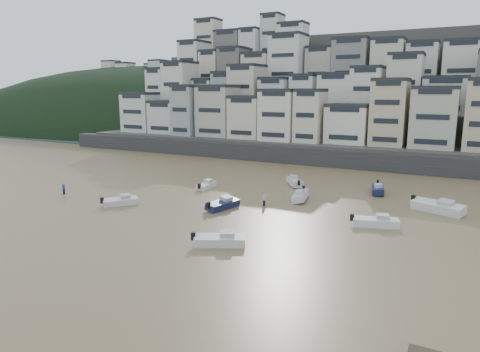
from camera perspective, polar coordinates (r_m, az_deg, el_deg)
The scene contains 15 objects.
sea_strip at distance 219.01m, azimuth -13.47°, elevation 7.08°, with size 340.00×340.00×0.00m, color #455463.
harbor_wall at distance 88.85m, azimuth 11.93°, elevation 2.38°, with size 140.00×3.00×3.50m, color #38383A.
hillside at distance 125.85m, azimuth 19.34°, elevation 9.72°, with size 141.04×66.00×50.00m.
headland at distance 201.71m, azimuth -12.11°, elevation 6.80°, with size 216.00×135.00×53.33m.
boat_j at distance 60.00m, azimuth -15.66°, elevation -3.12°, with size 5.02×1.64×1.37m, color silver, non-canonical shape.
boat_e at distance 60.95m, azimuth 8.07°, elevation -2.49°, with size 5.68×1.86×1.55m, color silver, non-canonical shape.
boat_c at distance 56.01m, azimuth -2.33°, elevation -3.65°, with size 5.55×1.82×1.51m, color #161F45, non-canonical shape.
boat_g at distance 59.78m, azimuth 24.87°, elevation -3.57°, with size 6.90×2.26×1.88m, color silver, non-canonical shape.
boat_a at distance 43.06m, azimuth -2.72°, elevation -8.32°, with size 5.58×1.83×1.52m, color silver, non-canonical shape.
boat_i at distance 67.78m, azimuth 17.92°, elevation -1.52°, with size 5.73×1.87×1.56m, color #131A3E, non-canonical shape.
boat_f at distance 67.78m, azimuth -4.49°, elevation -1.11°, with size 4.72×1.55×1.29m, color white, non-canonical shape.
boat_d at distance 51.26m, azimuth 17.63°, elevation -5.62°, with size 5.56×1.82×1.52m, color white, non-canonical shape.
boat_h at distance 70.31m, azimuth 7.30°, elevation -0.61°, with size 5.70×1.87×1.56m, color silver, non-canonical shape.
person_blue at distance 68.94m, azimuth -22.46°, elevation -1.55°, with size 0.44×0.44×1.74m, color #1744B2, non-canonical shape.
person_pink at distance 57.33m, azimuth 3.24°, elevation -3.18°, with size 0.44×0.44×1.74m, color #DF9DAC, non-canonical shape.
Camera 1 is at (33.73, -19.55, 15.27)m, focal length 32.00 mm.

